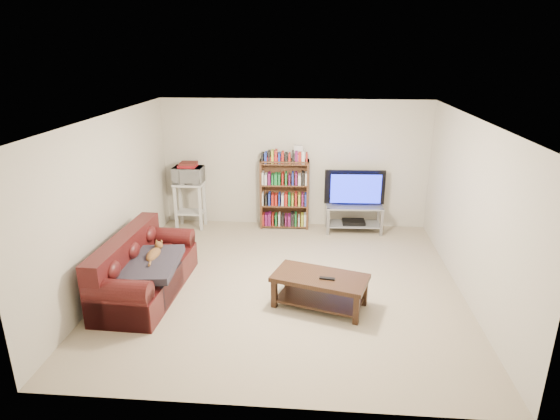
# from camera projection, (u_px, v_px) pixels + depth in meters

# --- Properties ---
(floor) EXTENTS (5.00, 5.00, 0.00)m
(floor) POSITION_uv_depth(u_px,v_px,m) (285.00, 284.00, 6.84)
(floor) COLOR #BDAC8D
(floor) RESTS_ON ground
(ceiling) EXTENTS (5.00, 5.00, 0.00)m
(ceiling) POSITION_uv_depth(u_px,v_px,m) (285.00, 118.00, 6.05)
(ceiling) COLOR white
(ceiling) RESTS_ON ground
(wall_back) EXTENTS (5.00, 0.00, 5.00)m
(wall_back) POSITION_uv_depth(u_px,v_px,m) (294.00, 164.00, 8.80)
(wall_back) COLOR beige
(wall_back) RESTS_ON ground
(wall_front) EXTENTS (5.00, 0.00, 5.00)m
(wall_front) POSITION_uv_depth(u_px,v_px,m) (265.00, 297.00, 4.09)
(wall_front) COLOR beige
(wall_front) RESTS_ON ground
(wall_left) EXTENTS (0.00, 5.00, 5.00)m
(wall_left) POSITION_uv_depth(u_px,v_px,m) (110.00, 201.00, 6.64)
(wall_left) COLOR beige
(wall_left) RESTS_ON ground
(wall_right) EXTENTS (0.00, 5.00, 5.00)m
(wall_right) POSITION_uv_depth(u_px,v_px,m) (471.00, 211.00, 6.26)
(wall_right) COLOR beige
(wall_right) RESTS_ON ground
(sofa) EXTENTS (0.92, 2.00, 0.84)m
(sofa) POSITION_uv_depth(u_px,v_px,m) (142.00, 273.00, 6.51)
(sofa) COLOR #431111
(sofa) RESTS_ON floor
(blanket) EXTENTS (0.81, 1.02, 0.18)m
(blanket) POSITION_uv_depth(u_px,v_px,m) (149.00, 264.00, 6.29)
(blanket) COLOR #2D2934
(blanket) RESTS_ON sofa
(cat) EXTENTS (0.23, 0.54, 0.16)m
(cat) POSITION_uv_depth(u_px,v_px,m) (153.00, 255.00, 6.44)
(cat) COLOR brown
(cat) RESTS_ON sofa
(coffee_table) EXTENTS (1.35, 0.94, 0.44)m
(coffee_table) POSITION_uv_depth(u_px,v_px,m) (320.00, 285.00, 6.15)
(coffee_table) COLOR black
(coffee_table) RESTS_ON floor
(remote) EXTENTS (0.21, 0.08, 0.02)m
(remote) POSITION_uv_depth(u_px,v_px,m) (327.00, 278.00, 6.01)
(remote) COLOR black
(remote) RESTS_ON coffee_table
(tv_stand) EXTENTS (1.05, 0.50, 0.52)m
(tv_stand) POSITION_uv_depth(u_px,v_px,m) (354.00, 214.00, 8.68)
(tv_stand) COLOR #999EA3
(tv_stand) RESTS_ON floor
(television) EXTENTS (1.12, 0.19, 0.64)m
(television) POSITION_uv_depth(u_px,v_px,m) (355.00, 189.00, 8.52)
(television) COLOR black
(television) RESTS_ON tv_stand
(dvd_player) EXTENTS (0.42, 0.30, 0.06)m
(dvd_player) POSITION_uv_depth(u_px,v_px,m) (353.00, 222.00, 8.73)
(dvd_player) COLOR black
(dvd_player) RESTS_ON tv_stand
(bookshelf) EXTENTS (0.92, 0.31, 1.32)m
(bookshelf) POSITION_uv_depth(u_px,v_px,m) (284.00, 193.00, 8.80)
(bookshelf) COLOR #4F2F1B
(bookshelf) RESTS_ON floor
(shelf_clutter) EXTENTS (0.67, 0.22, 0.28)m
(shelf_clutter) POSITION_uv_depth(u_px,v_px,m) (290.00, 154.00, 8.56)
(shelf_clutter) COLOR silver
(shelf_clutter) RESTS_ON bookshelf
(microwave_stand) EXTENTS (0.56, 0.41, 0.88)m
(microwave_stand) POSITION_uv_depth(u_px,v_px,m) (190.00, 199.00, 8.84)
(microwave_stand) COLOR silver
(microwave_stand) RESTS_ON floor
(microwave) EXTENTS (0.55, 0.38, 0.30)m
(microwave) POSITION_uv_depth(u_px,v_px,m) (188.00, 175.00, 8.68)
(microwave) COLOR silver
(microwave) RESTS_ON microwave_stand
(game_boxes) EXTENTS (0.33, 0.29, 0.05)m
(game_boxes) POSITION_uv_depth(u_px,v_px,m) (188.00, 166.00, 8.63)
(game_boxes) COLOR maroon
(game_boxes) RESTS_ON microwave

